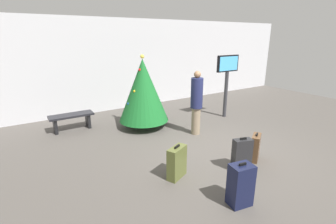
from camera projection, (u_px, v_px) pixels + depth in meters
ground_plane at (218, 151)px, 5.95m from camera, size 16.00×16.00×0.00m
back_wall at (132, 64)px, 9.35m from camera, size 16.00×0.20×3.29m
holiday_tree at (143, 90)px, 7.19m from camera, size 1.47×1.47×2.17m
flight_info_kiosk at (227, 75)px, 8.07m from camera, size 0.88×0.12×2.08m
waiting_bench at (72, 119)px, 7.18m from camera, size 1.23×0.44×0.48m
traveller_0 at (196, 102)px, 6.72m from camera, size 0.41×0.41×1.78m
suitcase_0 at (242, 154)px, 5.03m from camera, size 0.42×0.29×0.71m
suitcase_1 at (241, 185)px, 3.96m from camera, size 0.41×0.33×0.76m
suitcase_2 at (255, 148)px, 5.44m from camera, size 0.43×0.36×0.63m
suitcase_3 at (177, 162)px, 4.75m from camera, size 0.49×0.36×0.68m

